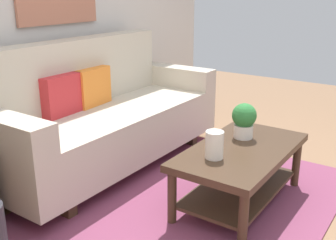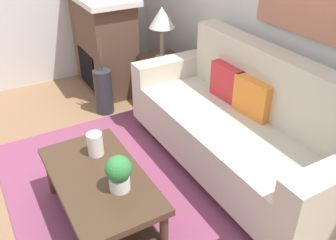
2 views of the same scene
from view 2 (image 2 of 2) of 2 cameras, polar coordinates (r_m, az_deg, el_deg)
The scene contains 16 objects.
ground_plane at distance 3.10m, azimuth -14.69°, elevation -13.41°, with size 8.94×8.94×0.00m, color #8C6647.
wall_back at distance 3.35m, azimuth 17.60°, elevation 16.47°, with size 4.94×0.10×2.70m, color silver.
area_rug at distance 3.20m, azimuth -6.04°, elevation -10.54°, with size 2.42×1.85×0.01m, color #843D5B.
couch at distance 3.23m, azimuth 10.72°, elevation -1.05°, with size 2.20×0.84×1.08m.
throw_pillow_crimson at distance 3.41m, azimuth 9.15°, elevation 5.73°, with size 0.36×0.12×0.32m, color red.
throw_pillow_orange at distance 3.18m, azimuth 12.91°, elevation 3.35°, with size 0.36×0.12×0.32m, color orange.
coffee_table at distance 2.77m, azimuth -10.29°, elevation -10.26°, with size 1.10×0.60×0.43m.
tabletop_vase at distance 2.86m, azimuth -11.08°, elevation -3.63°, with size 0.12×0.12×0.18m, color white.
potted_plant_tabletop at distance 2.48m, azimuth -7.55°, elevation -7.93°, with size 0.18×0.18×0.26m.
side_table at distance 4.33m, azimuth -0.86°, elevation 6.01°, with size 0.44×0.44×0.56m, color #422D1E.
table_lamp at distance 4.08m, azimuth -0.94°, elevation 15.13°, with size 0.28×0.28×0.57m.
fireplace at distance 4.66m, azimuth -9.69°, elevation 11.51°, with size 1.02×0.58×1.16m.
floor_vase at distance 4.20m, azimuth -9.82°, elevation 4.30°, with size 0.20×0.20×0.51m, color #2D2D33.
floor_vase_branch_a at distance 4.01m, azimuth -10.27°, elevation 9.70°, with size 0.01×0.01×0.36m, color brown.
floor_vase_branch_b at distance 4.04m, azimuth -10.20°, elevation 9.88°, with size 0.01×0.01×0.36m, color brown.
floor_vase_branch_c at distance 4.03m, azimuth -10.66°, elevation 9.78°, with size 0.01×0.01×0.36m, color brown.
Camera 2 is at (2.22, -0.39, 2.13)m, focal length 39.81 mm.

